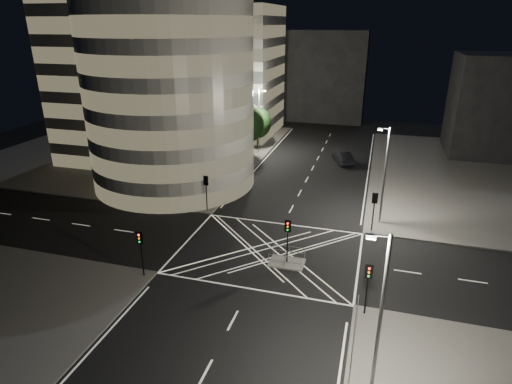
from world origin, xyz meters
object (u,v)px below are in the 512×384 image
(central_island, at_px, (287,263))
(street_lamp_right_near, at_px, (380,314))
(traffic_signal_nr, at_px, (368,280))
(street_lamp_right_far, at_px, (384,173))
(street_lamp_left_near, at_px, (217,150))
(street_lamp_left_far, at_px, (259,119))
(traffic_signal_island, at_px, (288,233))
(traffic_signal_nl, at_px, (141,245))
(traffic_signal_fr, at_px, (374,205))
(traffic_signal_fl, at_px, (206,187))
(sedan, at_px, (343,158))

(central_island, relative_size, street_lamp_right_near, 0.30)
(traffic_signal_nr, height_order, street_lamp_right_far, street_lamp_right_far)
(central_island, xyz_separation_m, street_lamp_left_near, (-11.44, 13.50, 5.47))
(street_lamp_left_far, xyz_separation_m, street_lamp_right_far, (18.87, -21.00, 0.00))
(traffic_signal_island, bearing_deg, traffic_signal_nl, -153.86)
(central_island, height_order, traffic_signal_fr, traffic_signal_fr)
(traffic_signal_nr, bearing_deg, street_lamp_right_near, -84.96)
(traffic_signal_fl, relative_size, sedan, 0.77)
(traffic_signal_island, bearing_deg, street_lamp_right_near, -59.25)
(traffic_signal_nr, distance_m, street_lamp_right_far, 16.03)
(traffic_signal_fl, distance_m, street_lamp_right_far, 18.55)
(central_island, bearing_deg, traffic_signal_nl, -153.86)
(traffic_signal_fr, height_order, traffic_signal_nr, same)
(traffic_signal_island, bearing_deg, central_island, 0.00)
(street_lamp_left_near, height_order, street_lamp_left_far, same)
(central_island, bearing_deg, sedan, 86.42)
(traffic_signal_nr, relative_size, traffic_signal_island, 1.00)
(central_island, height_order, traffic_signal_island, traffic_signal_island)
(traffic_signal_island, bearing_deg, street_lamp_left_far, 109.95)
(street_lamp_left_near, bearing_deg, central_island, -49.73)
(traffic_signal_island, distance_m, street_lamp_right_far, 13.13)
(traffic_signal_island, height_order, street_lamp_right_near, street_lamp_right_near)
(street_lamp_left_far, bearing_deg, traffic_signal_island, -70.05)
(traffic_signal_island, bearing_deg, street_lamp_right_far, 54.70)
(central_island, relative_size, street_lamp_left_near, 0.30)
(street_lamp_left_near, xyz_separation_m, street_lamp_right_near, (18.87, -26.00, 0.00))
(traffic_signal_nl, height_order, traffic_signal_nr, same)
(traffic_signal_nl, height_order, street_lamp_left_far, street_lamp_left_far)
(traffic_signal_fl, relative_size, street_lamp_left_far, 0.40)
(traffic_signal_nl, height_order, traffic_signal_island, same)
(traffic_signal_fl, bearing_deg, traffic_signal_nr, -37.69)
(traffic_signal_fl, bearing_deg, street_lamp_right_far, 6.88)
(street_lamp_right_near, bearing_deg, traffic_signal_nl, 158.45)
(traffic_signal_island, bearing_deg, street_lamp_left_near, 130.27)
(traffic_signal_fr, height_order, street_lamp_right_near, street_lamp_right_near)
(central_island, relative_size, street_lamp_right_far, 0.30)
(street_lamp_right_far, height_order, sedan, street_lamp_right_far)
(street_lamp_right_far, bearing_deg, central_island, -125.30)
(street_lamp_left_far, xyz_separation_m, sedan, (13.31, -1.48, -4.69))
(central_island, xyz_separation_m, sedan, (1.88, 30.02, 0.78))
(traffic_signal_nl, relative_size, street_lamp_right_near, 0.40)
(central_island, xyz_separation_m, traffic_signal_fr, (6.80, 8.30, 2.84))
(street_lamp_right_far, relative_size, street_lamp_right_near, 1.00)
(sedan, bearing_deg, traffic_signal_nr, 74.66)
(central_island, distance_m, traffic_signal_fl, 13.91)
(traffic_signal_fl, relative_size, street_lamp_right_near, 0.40)
(traffic_signal_nl, bearing_deg, street_lamp_right_far, 40.91)
(traffic_signal_island, distance_m, street_lamp_left_near, 17.89)
(street_lamp_right_far, xyz_separation_m, sedan, (-5.56, 19.52, -4.69))
(street_lamp_right_near, xyz_separation_m, sedan, (-5.56, 42.52, -4.69))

